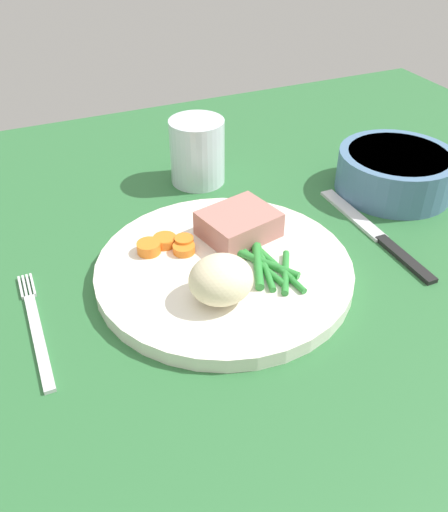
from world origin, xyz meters
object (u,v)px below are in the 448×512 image
fork (36,327)px  knife (376,234)px  dinner_plate (224,270)px  water_glass (197,156)px  salad_bowl (396,170)px  meat_portion (239,224)px

fork → knife: size_ratio=0.81×
dinner_plate → water_glass: (5.10, 20.48, 2.86)cm
dinner_plate → salad_bowl: size_ratio=1.79×
fork → dinner_plate: bearing=3.3°
dinner_plate → fork: (-19.36, -0.26, -0.60)cm
meat_portion → salad_bowl: size_ratio=0.52×
salad_bowl → meat_portion: bearing=-171.8°
knife → salad_bowl: size_ratio=1.37×
dinner_plate → fork: bearing=-179.2°
water_glass → salad_bowl: (22.57, -12.77, -0.63)cm
salad_bowl → fork: bearing=-170.4°
dinner_plate → fork: size_ratio=1.62×
knife → water_glass: (-14.16, 20.77, 3.46)cm
fork → salad_bowl: size_ratio=1.11×
meat_portion → fork: (-22.98, -4.48, -2.83)cm
knife → salad_bowl: (8.41, 8.00, 2.83)cm
knife → fork: bearing=178.9°
fork → knife: (38.62, -0.03, -0.00)cm
meat_portion → salad_bowl: (24.05, 3.49, 0.00)cm
meat_portion → water_glass: water_glass is taller
dinner_plate → knife: size_ratio=1.31×
dinner_plate → knife: (19.26, -0.29, -0.60)cm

